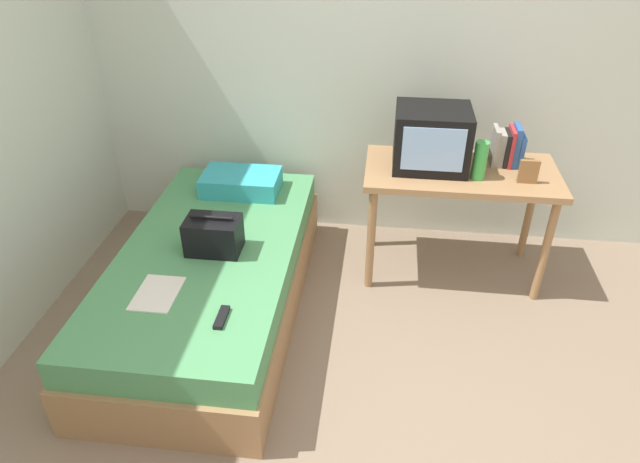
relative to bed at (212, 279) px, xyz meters
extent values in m
plane|color=#84705B|center=(0.93, -0.87, -0.23)|extent=(8.00, 8.00, 0.00)
cube|color=silver|center=(0.93, 1.13, 1.07)|extent=(5.20, 0.10, 2.60)
cube|color=#9E754C|center=(0.00, 0.00, -0.08)|extent=(1.00, 2.00, 0.29)
cube|color=#4C935B|center=(0.00, 0.00, 0.15)|extent=(0.97, 1.94, 0.17)
cube|color=#9E754C|center=(1.44, 0.59, 0.50)|extent=(1.16, 0.60, 0.04)
cylinder|color=#9E754C|center=(0.92, 0.35, 0.13)|extent=(0.05, 0.05, 0.71)
cylinder|color=#9E754C|center=(1.96, 0.35, 0.13)|extent=(0.05, 0.05, 0.71)
cylinder|color=#9E754C|center=(0.92, 0.83, 0.13)|extent=(0.05, 0.05, 0.71)
cylinder|color=#9E754C|center=(1.96, 0.83, 0.13)|extent=(0.05, 0.05, 0.71)
cube|color=black|center=(1.24, 0.63, 0.70)|extent=(0.44, 0.38, 0.36)
cube|color=#8CB2E0|center=(1.24, 0.43, 0.71)|extent=(0.35, 0.01, 0.26)
cylinder|color=green|center=(1.52, 0.49, 0.63)|extent=(0.08, 0.08, 0.23)
cube|color=gray|center=(1.62, 0.71, 0.63)|extent=(0.02, 0.16, 0.23)
cube|color=gray|center=(1.66, 0.71, 0.62)|extent=(0.04, 0.14, 0.21)
cube|color=black|center=(1.69, 0.71, 0.62)|extent=(0.02, 0.15, 0.21)
cube|color=#B72D33|center=(1.72, 0.71, 0.64)|extent=(0.02, 0.17, 0.23)
cube|color=#2D5699|center=(1.75, 0.71, 0.64)|extent=(0.03, 0.15, 0.25)
cube|color=#2D5699|center=(1.78, 0.71, 0.62)|extent=(0.03, 0.15, 0.20)
cube|color=olive|center=(1.79, 0.46, 0.59)|extent=(0.11, 0.02, 0.14)
cube|color=#33A8B7|center=(0.03, 0.68, 0.30)|extent=(0.50, 0.32, 0.13)
cube|color=black|center=(0.05, -0.02, 0.33)|extent=(0.30, 0.20, 0.20)
cylinder|color=black|center=(0.05, -0.02, 0.45)|extent=(0.24, 0.02, 0.02)
cube|color=white|center=(-0.13, -0.44, 0.24)|extent=(0.21, 0.29, 0.01)
cube|color=black|center=(0.24, -0.59, 0.24)|extent=(0.04, 0.16, 0.02)
cube|color=#B7B7BC|center=(-0.16, 0.20, 0.24)|extent=(0.04, 0.14, 0.02)
camera|label=1|loc=(0.96, -2.55, 2.03)|focal=31.53mm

